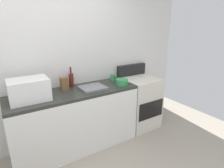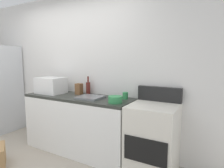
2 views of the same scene
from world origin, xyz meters
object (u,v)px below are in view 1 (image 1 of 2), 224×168
knife_block (64,84)px  mixing_bowl (122,82)px  wine_bottle (71,80)px  microwave (29,90)px  stove_oven (139,101)px  coffee_mug (113,77)px

knife_block → mixing_bowl: knife_block is taller
wine_bottle → microwave: bearing=-160.1°
stove_oven → knife_block: bearing=174.3°
coffee_mug → microwave: bearing=-172.4°
microwave → wine_bottle: wine_bottle is taller
microwave → wine_bottle: bearing=19.9°
stove_oven → microwave: bearing=-179.4°
coffee_mug → mixing_bowl: (-0.01, -0.28, -0.00)m
coffee_mug → wine_bottle: bearing=176.0°
stove_oven → wine_bottle: size_ratio=3.67×
mixing_bowl → coffee_mug: bearing=87.1°
stove_oven → mixing_bowl: (-0.49, -0.13, 0.48)m
microwave → stove_oven: bearing=0.6°
wine_bottle → knife_block: size_ratio=1.67×
coffee_mug → mixing_bowl: bearing=-92.9°
microwave → mixing_bowl: microwave is taller
stove_oven → coffee_mug: (-0.47, 0.16, 0.48)m
stove_oven → mixing_bowl: size_ratio=5.79×
microwave → coffee_mug: (1.33, 0.18, -0.09)m
microwave → coffee_mug: size_ratio=4.60×
stove_oven → coffee_mug: bearing=161.7°
wine_bottle → stove_oven: bearing=-9.9°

